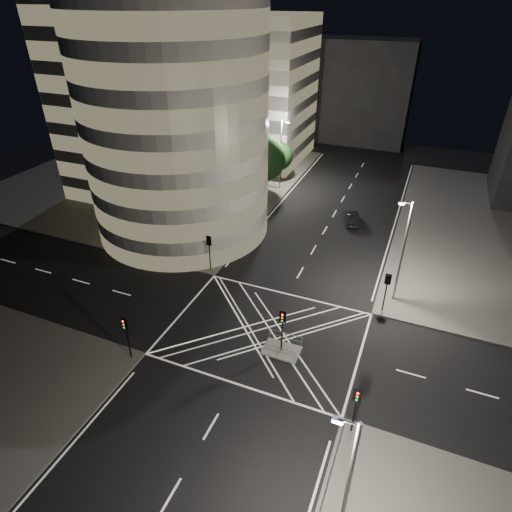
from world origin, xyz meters
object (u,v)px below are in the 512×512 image
at_px(street_lamp_right_near, 346,487).
at_px(central_island, 281,350).
at_px(traffic_signal_island, 282,324).
at_px(street_lamp_right_far, 402,250).
at_px(traffic_signal_nl, 126,330).
at_px(street_lamp_left_near, 225,202).
at_px(traffic_signal_nr, 356,403).
at_px(traffic_signal_fl, 209,247).
at_px(traffic_signal_fr, 387,286).
at_px(street_lamp_left_far, 281,153).
at_px(sedan, 352,218).

bearing_deg(street_lamp_right_near, central_island, 120.75).
distance_m(traffic_signal_island, street_lamp_right_far, 13.13).
height_order(traffic_signal_nl, street_lamp_left_near, street_lamp_left_near).
distance_m(traffic_signal_nl, traffic_signal_nr, 17.60).
height_order(central_island, traffic_signal_nl, traffic_signal_nl).
xyz_separation_m(traffic_signal_island, street_lamp_right_near, (7.44, -12.50, 2.63)).
bearing_deg(street_lamp_right_near, traffic_signal_nr, 95.04).
distance_m(traffic_signal_nr, street_lamp_left_near, 26.32).
height_order(traffic_signal_nl, street_lamp_right_far, street_lamp_right_far).
distance_m(traffic_signal_fl, traffic_signal_fr, 17.60).
xyz_separation_m(traffic_signal_fl, street_lamp_left_near, (-0.64, 5.20, 2.63)).
xyz_separation_m(street_lamp_left_far, street_lamp_right_far, (18.87, -21.00, 0.00)).
xyz_separation_m(central_island, traffic_signal_nl, (-10.80, -5.30, 2.84)).
bearing_deg(traffic_signal_nl, central_island, 26.14).
bearing_deg(street_lamp_right_near, traffic_signal_nl, 158.45).
distance_m(traffic_signal_fl, traffic_signal_nr, 22.24).
bearing_deg(traffic_signal_fr, traffic_signal_nl, -142.31).
distance_m(traffic_signal_fl, street_lamp_left_far, 23.36).
height_order(traffic_signal_fl, traffic_signal_island, same).
distance_m(traffic_signal_nl, street_lamp_left_far, 36.90).
bearing_deg(traffic_signal_fl, street_lamp_left_far, 91.57).
bearing_deg(street_lamp_right_near, street_lamp_left_far, 113.21).
relative_size(street_lamp_left_far, street_lamp_right_near, 1.00).
relative_size(traffic_signal_island, street_lamp_right_far, 0.40).
bearing_deg(street_lamp_left_near, traffic_signal_nl, -88.06).
relative_size(traffic_signal_fr, traffic_signal_nr, 1.00).
relative_size(traffic_signal_nr, street_lamp_left_far, 0.40).
height_order(traffic_signal_fr, traffic_signal_nr, same).
height_order(street_lamp_left_near, street_lamp_right_near, same).
bearing_deg(traffic_signal_fl, street_lamp_right_near, -48.76).
bearing_deg(street_lamp_left_near, street_lamp_right_near, -54.03).
relative_size(traffic_signal_fr, street_lamp_left_near, 0.40).
distance_m(street_lamp_left_near, street_lamp_right_far, 19.11).
distance_m(traffic_signal_fr, street_lamp_left_far, 29.63).
distance_m(central_island, street_lamp_right_near, 15.54).
bearing_deg(street_lamp_left_near, central_island, -49.73).
bearing_deg(traffic_signal_island, central_island, 0.00).
relative_size(street_lamp_left_far, street_lamp_right_far, 1.00).
height_order(traffic_signal_nl, traffic_signal_nr, same).
height_order(central_island, traffic_signal_fl, traffic_signal_fl).
relative_size(traffic_signal_fl, street_lamp_left_near, 0.40).
bearing_deg(sedan, central_island, 73.81).
height_order(traffic_signal_fl, traffic_signal_nl, same).
xyz_separation_m(traffic_signal_nl, street_lamp_left_far, (-0.64, 36.80, 2.63)).
xyz_separation_m(central_island, traffic_signal_island, (0.00, 0.00, 2.84)).
xyz_separation_m(traffic_signal_fr, traffic_signal_island, (-6.80, -8.30, 0.00)).
bearing_deg(sedan, street_lamp_left_far, -44.33).
distance_m(street_lamp_left_near, street_lamp_right_near, 32.13).
height_order(street_lamp_left_far, street_lamp_right_near, same).
relative_size(street_lamp_left_near, sedan, 2.36).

